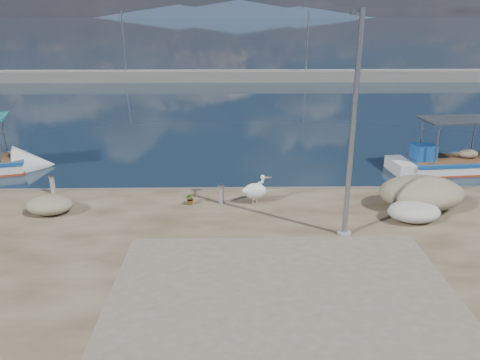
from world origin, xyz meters
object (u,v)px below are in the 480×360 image
Objects in this scene: lamp_post at (352,136)px; boat_right at (451,166)px; pelican at (255,190)px; bollard_near at (221,193)px.

boat_right is at bearing 48.01° from lamp_post.
pelican is at bearing -157.28° from boat_right.
bollard_near is (-11.16, -5.17, 0.67)m from boat_right.
lamp_post is at bearing -60.98° from pelican.
pelican is at bearing -2.10° from bollard_near.
boat_right is 12.32m from bollard_near.
boat_right is at bearing 24.84° from bollard_near.
boat_right is 11.19m from pelican.
lamp_post is 9.47× the size of bollard_near.
pelican is 1.30m from bollard_near.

